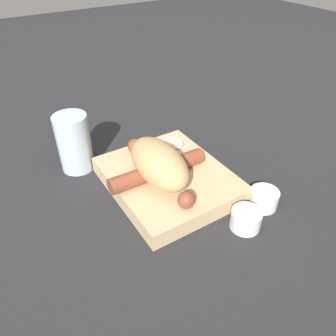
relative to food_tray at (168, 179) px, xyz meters
name	(u,v)px	position (x,y,z in m)	size (l,w,h in m)	color
ground_plane	(168,186)	(0.00, 0.00, -0.01)	(3.00, 3.00, 0.00)	#232326
food_tray	(168,179)	(0.00, 0.00, 0.00)	(0.22, 0.19, 0.03)	tan
bread_roll	(159,163)	(-0.01, 0.02, 0.05)	(0.14, 0.08, 0.06)	tan
sausage	(158,170)	(0.00, 0.02, 0.03)	(0.20, 0.17, 0.03)	brown
pickled_veggies	(168,145)	(0.07, -0.04, 0.02)	(0.05, 0.07, 0.01)	orange
condiment_cup_near	(246,220)	(-0.14, -0.05, 0.00)	(0.05, 0.05, 0.03)	silver
condiment_cup_far	(263,199)	(-0.13, -0.10, 0.00)	(0.05, 0.05, 0.03)	silver
drink_glass	(74,143)	(0.14, 0.11, 0.04)	(0.06, 0.06, 0.11)	silver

